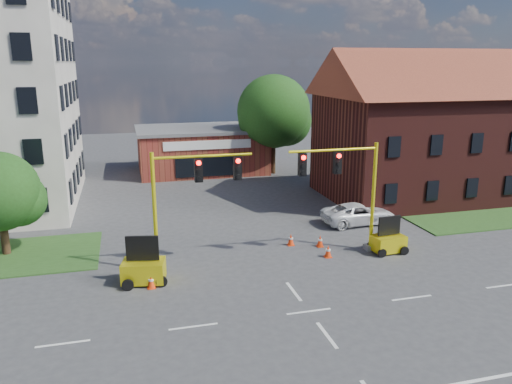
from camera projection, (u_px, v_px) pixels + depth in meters
ground at (309, 311)px, 21.51m from camera, size 120.00×120.00×0.00m
grass_verge_ne at (508, 218)px, 34.37m from camera, size 14.00×4.00×0.08m
lane_markings at (337, 349)px, 18.70m from camera, size 60.00×36.00×0.01m
brick_shop at (201, 149)px, 49.02m from camera, size 12.40×8.40×4.30m
townhouse_row at (453, 121)px, 39.44m from camera, size 21.00×11.00×11.50m
tree_large at (277, 114)px, 47.10m from camera, size 7.22×6.88×9.39m
tree_nw_front at (4, 194)px, 27.12m from camera, size 4.56×4.34×5.82m
signal_mast_west at (187, 196)px, 25.05m from camera, size 5.30×0.60×6.20m
signal_mast_east at (347, 185)px, 27.21m from camera, size 5.30×0.60×6.20m
trailer_west at (144, 269)px, 24.16m from camera, size 2.24×1.71×2.29m
trailer_east at (388, 241)px, 28.10m from camera, size 1.87×1.33×2.02m
cone_a at (151, 281)px, 23.66m from camera, size 0.40×0.40×0.70m
cone_b at (291, 240)px, 29.23m from camera, size 0.40×0.40×0.70m
cone_c at (328, 251)px, 27.43m from camera, size 0.40×0.40×0.70m
cone_d at (320, 241)px, 29.01m from camera, size 0.40×0.40×0.70m
pickup_white at (358, 214)px, 33.12m from camera, size 5.03×2.52×1.37m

